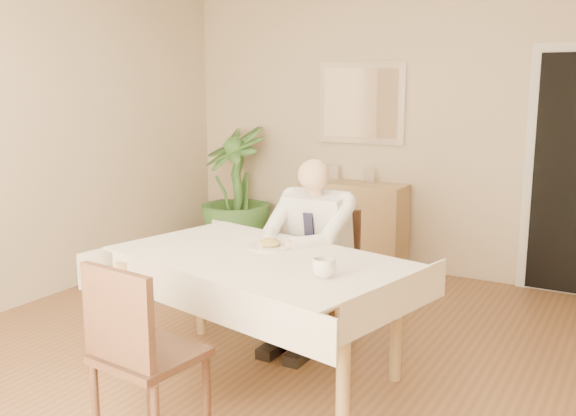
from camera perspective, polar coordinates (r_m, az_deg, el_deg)
The scene contains 16 objects.
room at distance 3.76m, azimuth -2.66°, elevation 4.35°, with size 5.00×5.02×2.60m.
mirror at distance 6.12m, azimuth 6.50°, elevation 9.26°, with size 0.86×0.04×0.76m.
dining_table at distance 3.75m, azimuth -2.63°, elevation -5.51°, with size 1.93×1.37×0.75m.
chair_far at distance 4.54m, azimuth 3.36°, elevation -4.93°, with size 0.44×0.44×0.87m.
chair_near at distance 3.15m, azimuth -13.24°, elevation -11.93°, with size 0.48×0.48×0.93m.
seated_man at distance 4.24m, azimuth 1.67°, elevation -3.22°, with size 0.48×0.72×1.24m.
plate at distance 3.90m, azimuth -1.66°, elevation -3.45°, with size 0.26×0.26×0.02m, color white.
food at distance 3.90m, azimuth -1.66°, elevation -3.14°, with size 0.14×0.14×0.06m, color olive.
knife at distance 3.83m, azimuth -1.62°, elevation -3.48°, with size 0.01×0.01×0.13m, color silver.
fork at distance 3.87m, azimuth -2.63°, elevation -3.33°, with size 0.01×0.01×0.13m, color silver.
coffee_mug at distance 3.32m, azimuth 3.24°, elevation -5.34°, with size 0.13×0.13×0.10m, color white.
sideboard at distance 6.13m, azimuth 5.72°, elevation -1.50°, with size 1.02×0.35×0.82m, color #A18251.
photo_frame_left at distance 6.27m, azimuth 2.47°, elevation 3.27°, with size 0.10×0.02×0.14m, color silver.
photo_frame_center at distance 6.20m, azimuth 4.09°, elevation 3.16°, with size 0.10×0.02×0.14m, color silver.
photo_frame_right at distance 6.02m, azimuth 7.23°, elevation 2.85°, with size 0.10×0.02×0.14m, color silver.
potted_palm at distance 6.47m, azimuth -4.71°, elevation 1.40°, with size 0.73×0.73×1.31m, color #315B24.
Camera 1 is at (2.00, -3.15, 1.74)m, focal length 40.00 mm.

